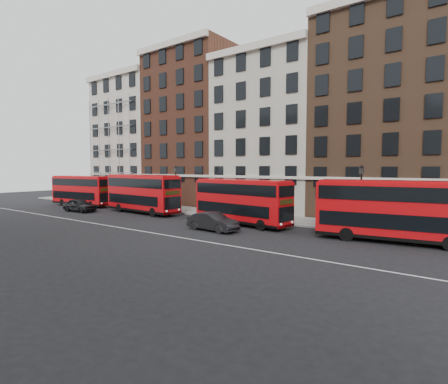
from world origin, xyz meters
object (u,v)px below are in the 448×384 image
Objects in this scene: bus_a at (82,190)px; bus_d at (394,209)px; car_front at (213,222)px; car_rear at (80,205)px; bus_b at (142,193)px; bus_c at (241,201)px.

bus_a is 39.07m from bus_d.
bus_d is at bearing -69.05° from car_front.
bus_a is at bearing 172.61° from bus_d.
bus_a is 6.69m from car_rear.
bus_a is 0.94× the size of bus_d.
bus_b is 2.33× the size of car_rear.
bus_d reaches higher than car_front.
bus_d is at bearing -87.47° from car_rear.
bus_b is at bearing 172.59° from bus_d.
bus_c is at bearing 172.57° from bus_d.
bus_c is (13.72, 0.00, -0.14)m from bus_b.
bus_b is 26.55m from bus_d.
bus_c is 2.17× the size of car_front.
car_front is at bearing -94.62° from car_rear.
bus_b is at bearing -66.55° from car_rear.
car_rear is (5.46, -3.60, -1.43)m from bus_a.
bus_d reaches higher than bus_a.
bus_a is at bearing 85.31° from car_front.
bus_b is 2.29× the size of car_front.
car_rear is at bearing 178.72° from bus_d.
bus_d is 13.68m from car_front.
bus_a is 12.52m from bus_b.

